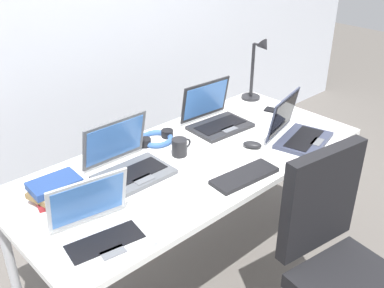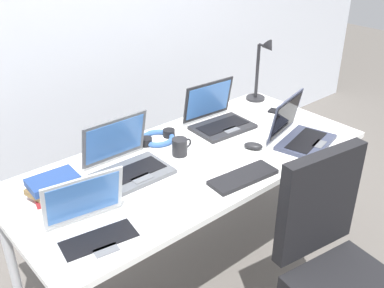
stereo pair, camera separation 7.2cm
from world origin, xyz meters
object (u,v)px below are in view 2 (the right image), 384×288
(laptop_mid_desk, at_px, (94,228))
(book_stack, at_px, (55,187))
(laptop_back_left, at_px, (127,163))
(cell_phone, at_px, (280,112))
(desk_lamp, at_px, (262,71))
(coffee_mug, at_px, (180,147))
(laptop_front_right, at_px, (300,134))
(computer_mouse, at_px, (253,146))
(external_keyboard, at_px, (243,177))
(office_chair, at_px, (338,286))
(laptop_near_mouse, at_px, (218,118))
(headphones, at_px, (158,138))

(laptop_mid_desk, distance_m, book_stack, 0.35)
(laptop_back_left, height_order, cell_phone, laptop_back_left)
(cell_phone, bearing_deg, desk_lamp, 57.82)
(desk_lamp, height_order, coffee_mug, desk_lamp)
(laptop_front_right, distance_m, laptop_back_left, 0.91)
(laptop_front_right, relative_size, computer_mouse, 3.87)
(external_keyboard, height_order, cell_phone, external_keyboard)
(laptop_back_left, height_order, external_keyboard, laptop_back_left)
(desk_lamp, distance_m, cell_phone, 0.29)
(book_stack, bearing_deg, cell_phone, -2.75)
(external_keyboard, bearing_deg, book_stack, 153.68)
(office_chair, bearing_deg, laptop_mid_desk, 144.79)
(laptop_near_mouse, relative_size, cell_phone, 2.50)
(laptop_near_mouse, relative_size, office_chair, 0.35)
(laptop_near_mouse, height_order, headphones, laptop_near_mouse)
(laptop_mid_desk, xyz_separation_m, book_stack, (0.01, 0.35, -0.00))
(external_keyboard, distance_m, headphones, 0.56)
(laptop_mid_desk, relative_size, book_stack, 1.43)
(book_stack, bearing_deg, laptop_mid_desk, -92.31)
(desk_lamp, height_order, external_keyboard, desk_lamp)
(laptop_back_left, height_order, book_stack, laptop_back_left)
(laptop_mid_desk, relative_size, headphones, 1.64)
(desk_lamp, xyz_separation_m, computer_mouse, (-0.50, -0.40, -0.18))
(laptop_mid_desk, distance_m, coffee_mug, 0.70)
(computer_mouse, xyz_separation_m, book_stack, (-0.95, 0.27, 0.03))
(coffee_mug, bearing_deg, laptop_back_left, 173.43)
(headphones, distance_m, office_chair, 1.12)
(book_stack, xyz_separation_m, office_chair, (0.79, -0.92, -0.39))
(external_keyboard, xyz_separation_m, computer_mouse, (0.25, 0.16, 0.01))
(coffee_mug, bearing_deg, laptop_front_right, -28.36)
(laptop_near_mouse, bearing_deg, laptop_back_left, -173.04)
(book_stack, height_order, coffee_mug, same)
(laptop_front_right, relative_size, laptop_back_left, 1.10)
(laptop_mid_desk, bearing_deg, office_chair, -35.21)
(laptop_back_left, bearing_deg, computer_mouse, -20.66)
(cell_phone, xyz_separation_m, office_chair, (-0.60, -0.85, -0.35))
(laptop_front_right, xyz_separation_m, laptop_mid_desk, (-1.20, 0.02, -0.00))
(desk_lamp, height_order, laptop_back_left, desk_lamp)
(computer_mouse, height_order, cell_phone, computer_mouse)
(laptop_near_mouse, relative_size, computer_mouse, 3.54)
(coffee_mug, height_order, office_chair, office_chair)
(laptop_back_left, height_order, computer_mouse, laptop_back_left)
(cell_phone, bearing_deg, office_chair, -144.58)
(laptop_mid_desk, bearing_deg, external_keyboard, -6.30)
(desk_lamp, distance_m, laptop_near_mouse, 0.49)
(laptop_mid_desk, distance_m, headphones, 0.80)
(book_stack, relative_size, coffee_mug, 2.17)
(laptop_mid_desk, xyz_separation_m, laptop_back_left, (0.35, 0.31, 0.00))
(headphones, bearing_deg, laptop_near_mouse, -12.48)
(cell_phone, bearing_deg, laptop_front_right, -144.87)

